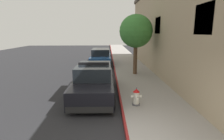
{
  "coord_description": "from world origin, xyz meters",
  "views": [
    {
      "loc": [
        -0.6,
        -4.25,
        3.11
      ],
      "look_at": [
        -0.37,
        5.82,
        1.0
      ],
      "focal_mm": 28.9,
      "sensor_mm": 36.0,
      "label": 1
    }
  ],
  "objects": [
    {
      "name": "ground_plane",
      "position": [
        -4.6,
        10.0,
        -0.1
      ],
      "size": [
        30.09,
        60.0,
        0.2
      ],
      "primitive_type": "cube",
      "color": "#232326"
    },
    {
      "name": "storefront_building",
      "position": [
        5.92,
        8.27,
        3.44
      ],
      "size": [
        6.49,
        21.59,
        6.86
      ],
      "color": "tan",
      "rests_on": "ground"
    },
    {
      "name": "street_tree",
      "position": [
        1.36,
        8.48,
        3.17
      ],
      "size": [
        2.3,
        2.3,
        4.18
      ],
      "color": "brown",
      "rests_on": "sidewalk_pavement"
    },
    {
      "name": "fire_hydrant",
      "position": [
        0.56,
        2.72,
        0.52
      ],
      "size": [
        0.44,
        0.4,
        0.76
      ],
      "color": "#4C4C51",
      "rests_on": "sidewalk_pavement"
    },
    {
      "name": "parked_car_silver_ahead",
      "position": [
        -1.29,
        13.08,
        0.74
      ],
      "size": [
        1.94,
        4.84,
        1.56
      ],
      "color": "navy",
      "rests_on": "ground"
    },
    {
      "name": "sidewalk_pavement",
      "position": [
        1.4,
        10.0,
        0.08
      ],
      "size": [
        2.79,
        60.0,
        0.17
      ],
      "primitive_type": "cube",
      "color": "gray",
      "rests_on": "ground"
    },
    {
      "name": "curb_painted_edge",
      "position": [
        -0.04,
        10.0,
        0.08
      ],
      "size": [
        0.08,
        60.0,
        0.17
      ],
      "primitive_type": "cube",
      "color": "maroon",
      "rests_on": "ground"
    },
    {
      "name": "police_cruiser",
      "position": [
        -1.29,
        4.36,
        0.74
      ],
      "size": [
        1.94,
        4.84,
        1.68
      ],
      "color": "black",
      "rests_on": "ground"
    }
  ]
}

